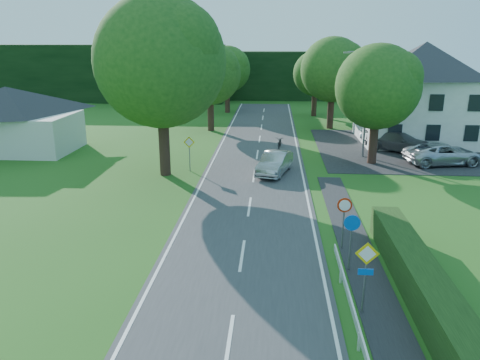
# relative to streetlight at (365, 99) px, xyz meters

# --- Properties ---
(road) EXTENTS (7.00, 80.00, 0.04)m
(road) POSITION_rel_streetlight_xyz_m (-8.06, -10.00, -4.44)
(road) COLOR #39393B
(road) RESTS_ON ground
(parking_pad) EXTENTS (14.00, 16.00, 0.04)m
(parking_pad) POSITION_rel_streetlight_xyz_m (3.94, 3.00, -4.44)
(parking_pad) COLOR black
(parking_pad) RESTS_ON ground
(line_edge_left) EXTENTS (0.12, 80.00, 0.01)m
(line_edge_left) POSITION_rel_streetlight_xyz_m (-11.31, -10.00, -4.42)
(line_edge_left) COLOR white
(line_edge_left) RESTS_ON road
(line_edge_right) EXTENTS (0.12, 80.00, 0.01)m
(line_edge_right) POSITION_rel_streetlight_xyz_m (-4.81, -10.00, -4.42)
(line_edge_right) COLOR white
(line_edge_right) RESTS_ON road
(line_centre) EXTENTS (0.12, 80.00, 0.01)m
(line_centre) POSITION_rel_streetlight_xyz_m (-8.06, -10.00, -4.42)
(line_centre) COLOR white
(line_centre) RESTS_ON road
(tree_main) EXTENTS (9.40, 9.40, 11.64)m
(tree_main) POSITION_rel_streetlight_xyz_m (-14.06, -6.00, 1.36)
(tree_main) COLOR #1C4B16
(tree_main) RESTS_ON ground
(tree_left_far) EXTENTS (7.00, 7.00, 8.58)m
(tree_left_far) POSITION_rel_streetlight_xyz_m (-13.06, 10.00, -0.17)
(tree_left_far) COLOR #1C4B16
(tree_left_far) RESTS_ON ground
(tree_right_far) EXTENTS (7.40, 7.40, 9.09)m
(tree_right_far) POSITION_rel_streetlight_xyz_m (-1.06, 12.00, 0.08)
(tree_right_far) COLOR #1C4B16
(tree_right_far) RESTS_ON ground
(tree_left_back) EXTENTS (6.60, 6.60, 8.07)m
(tree_left_back) POSITION_rel_streetlight_xyz_m (-12.56, 22.00, -0.43)
(tree_left_back) COLOR #1C4B16
(tree_left_back) RESTS_ON ground
(tree_right_back) EXTENTS (6.20, 6.20, 7.56)m
(tree_right_back) POSITION_rel_streetlight_xyz_m (-2.06, 20.00, -0.68)
(tree_right_back) COLOR #1C4B16
(tree_right_back) RESTS_ON ground
(tree_right_mid) EXTENTS (7.00, 7.00, 8.58)m
(tree_right_mid) POSITION_rel_streetlight_xyz_m (0.44, -2.00, -0.17)
(tree_right_mid) COLOR #1C4B16
(tree_right_mid) RESTS_ON ground
(treeline_left) EXTENTS (44.00, 6.00, 8.00)m
(treeline_left) POSITION_rel_streetlight_xyz_m (-36.06, 32.00, -0.46)
(treeline_left) COLOR black
(treeline_left) RESTS_ON ground
(treeline_right) EXTENTS (30.00, 5.00, 7.00)m
(treeline_right) POSITION_rel_streetlight_xyz_m (-0.06, 36.00, -0.96)
(treeline_right) COLOR black
(treeline_right) RESTS_ON ground
(bungalow_left) EXTENTS (11.00, 6.50, 5.20)m
(bungalow_left) POSITION_rel_streetlight_xyz_m (-28.06, 0.00, -1.75)
(bungalow_left) COLOR silver
(bungalow_left) RESTS_ON ground
(house_white) EXTENTS (10.60, 8.40, 8.60)m
(house_white) POSITION_rel_streetlight_xyz_m (5.94, 6.00, -0.06)
(house_white) COLOR silver
(house_white) RESTS_ON ground
(streetlight) EXTENTS (2.03, 0.18, 8.00)m
(streetlight) POSITION_rel_streetlight_xyz_m (0.00, 0.00, 0.00)
(streetlight) COLOR slate
(streetlight) RESTS_ON ground
(sign_priority_right) EXTENTS (0.78, 0.09, 2.59)m
(sign_priority_right) POSITION_rel_streetlight_xyz_m (-3.76, -22.02, -2.67)
(sign_priority_right) COLOR slate
(sign_priority_right) RESTS_ON ground
(sign_roundabout) EXTENTS (0.64, 0.08, 2.37)m
(sign_roundabout) POSITION_rel_streetlight_xyz_m (-3.76, -19.02, -2.79)
(sign_roundabout) COLOR slate
(sign_roundabout) RESTS_ON ground
(sign_speed_limit) EXTENTS (0.64, 0.11, 2.37)m
(sign_speed_limit) POSITION_rel_streetlight_xyz_m (-3.76, -17.03, -2.70)
(sign_speed_limit) COLOR slate
(sign_speed_limit) RESTS_ON ground
(sign_priority_left) EXTENTS (0.78, 0.09, 2.44)m
(sign_priority_left) POSITION_rel_streetlight_xyz_m (-12.56, -5.02, -2.75)
(sign_priority_left) COLOR slate
(sign_priority_left) RESTS_ON ground
(moving_car) EXTENTS (2.66, 4.71, 1.47)m
(moving_car) POSITION_rel_streetlight_xyz_m (-6.70, -5.31, -3.69)
(moving_car) COLOR #A5A6AA
(moving_car) RESTS_ON road
(motorcycle) EXTENTS (0.84, 1.89, 0.96)m
(motorcycle) POSITION_rel_streetlight_xyz_m (-6.26, 2.44, -3.94)
(motorcycle) COLOR black
(motorcycle) RESTS_ON road
(parked_car_silver_a) EXTENTS (5.17, 2.56, 1.63)m
(parked_car_silver_a) POSITION_rel_streetlight_xyz_m (3.36, 5.48, -3.61)
(parked_car_silver_a) COLOR #B9BABE
(parked_car_silver_a) RESTS_ON parking_pad
(parked_car_grey) EXTENTS (5.75, 4.90, 1.58)m
(parked_car_grey) POSITION_rel_streetlight_xyz_m (3.40, 2.00, -3.63)
(parked_car_grey) COLOR #58575D
(parked_car_grey) RESTS_ON parking_pad
(parked_car_silver_b) EXTENTS (5.92, 3.55, 1.54)m
(parked_car_silver_b) POSITION_rel_streetlight_xyz_m (5.52, -2.00, -3.65)
(parked_car_silver_b) COLOR silver
(parked_car_silver_b) RESTS_ON parking_pad
(parasol) EXTENTS (2.42, 2.45, 1.84)m
(parasol) POSITION_rel_streetlight_xyz_m (2.82, 5.00, -3.51)
(parasol) COLOR red
(parasol) RESTS_ON parking_pad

